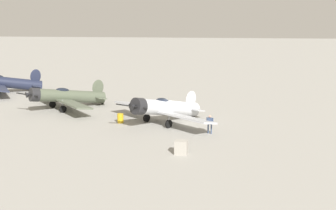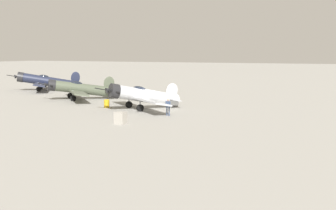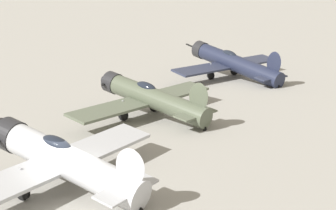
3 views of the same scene
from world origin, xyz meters
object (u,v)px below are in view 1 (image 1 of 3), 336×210
at_px(airplane_foreground, 164,108).
at_px(ground_crew_mechanic, 210,122).
at_px(equipment_crate, 181,147).
at_px(airplane_far_line, 2,82).
at_px(fuel_drum, 120,118).
at_px(airplane_mid_apron, 66,96).

height_order(airplane_foreground, ground_crew_mechanic, airplane_foreground).
height_order(airplane_foreground, equipment_crate, airplane_foreground).
xyz_separation_m(airplane_far_line, ground_crew_mechanic, (30.21, -16.88, -0.49)).
relative_size(airplane_far_line, fuel_drum, 12.14).
bearing_deg(equipment_crate, airplane_far_line, 140.79).
height_order(equipment_crate, fuel_drum, equipment_crate).
distance_m(airplane_foreground, fuel_drum, 4.57).
distance_m(ground_crew_mechanic, equipment_crate, 6.52).
bearing_deg(airplane_foreground, ground_crew_mechanic, 94.37).
xyz_separation_m(ground_crew_mechanic, fuel_drum, (-9.11, 2.64, -0.57)).
bearing_deg(airplane_far_line, ground_crew_mechanic, 114.60).
height_order(ground_crew_mechanic, fuel_drum, ground_crew_mechanic).
xyz_separation_m(airplane_foreground, airplane_mid_apron, (-12.38, 4.96, -0.06)).
relative_size(airplane_mid_apron, fuel_drum, 11.08).
relative_size(airplane_foreground, airplane_far_line, 0.99).
bearing_deg(equipment_crate, ground_crew_mechanic, 73.11).
bearing_deg(airplane_foreground, equipment_crate, 54.96).
bearing_deg(airplane_foreground, fuel_drum, -44.98).
distance_m(airplane_mid_apron, equipment_crate, 20.91).
bearing_deg(airplane_foreground, airplane_far_line, -79.98).
distance_m(airplane_far_line, ground_crew_mechanic, 34.61).
relative_size(ground_crew_mechanic, fuel_drum, 1.82).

